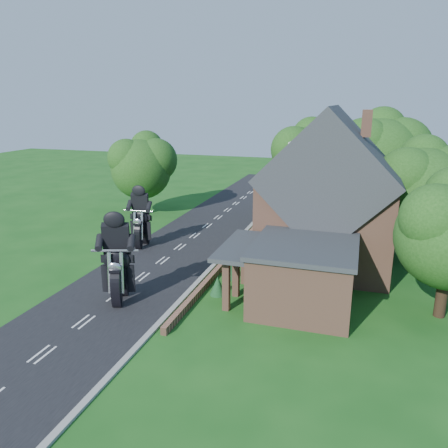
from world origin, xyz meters
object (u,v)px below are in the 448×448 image
(garden_wall, at_px, (231,255))
(motorcycle_follow, at_px, (142,238))
(house, at_px, (328,200))
(annex, at_px, (301,274))
(motorcycle_lead, at_px, (120,289))

(garden_wall, xyz_separation_m, motorcycle_follow, (-7.03, 0.25, 0.50))
(house, relative_size, annex, 1.45)
(annex, bearing_deg, house, 84.76)
(house, distance_m, annex, 7.30)
(house, xyz_separation_m, motorcycle_follow, (-13.22, -0.75, -3.64))
(house, distance_m, motorcycle_lead, 14.17)
(house, bearing_deg, motorcycle_follow, -176.74)
(house, height_order, motorcycle_lead, house)
(annex, distance_m, motorcycle_lead, 9.73)
(motorcycle_follow, bearing_deg, garden_wall, 173.20)
(annex, xyz_separation_m, motorcycle_follow, (-12.60, 6.05, -1.07))
(annex, bearing_deg, motorcycle_follow, 154.36)
(garden_wall, distance_m, motorcycle_lead, 9.27)
(annex, distance_m, motorcycle_follow, 14.01)
(garden_wall, relative_size, annex, 3.12)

